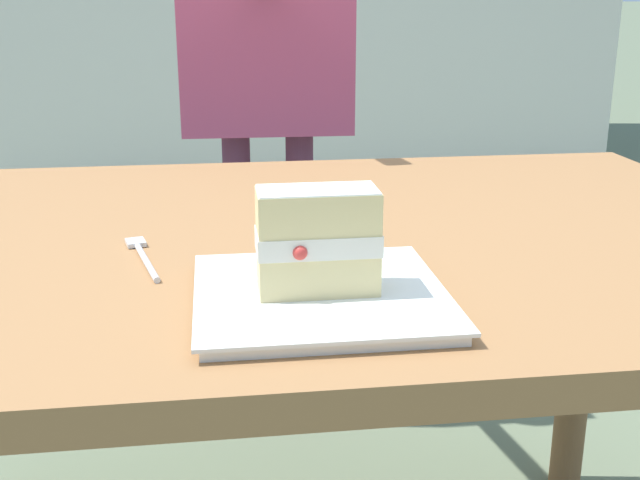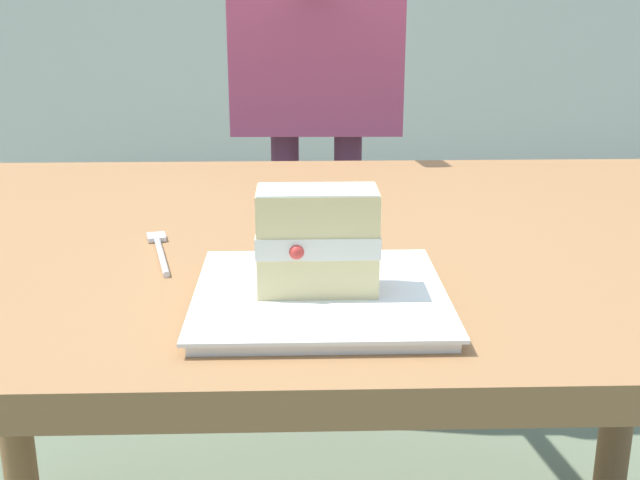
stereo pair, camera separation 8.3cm
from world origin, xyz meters
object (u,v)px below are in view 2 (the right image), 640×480
at_px(dessert_fork, 160,250).
at_px(diner_person, 316,30).
at_px(dessert_plate, 320,296).
at_px(cake_slice, 317,240).
at_px(patio_table, 328,295).

xyz_separation_m(dessert_fork, diner_person, (0.23, 0.97, 0.23)).
xyz_separation_m(dessert_plate, cake_slice, (-0.00, -0.00, 0.06)).
xyz_separation_m(patio_table, diner_person, (0.01, 0.87, 0.33)).
height_order(patio_table, cake_slice, cake_slice).
relative_size(cake_slice, dessert_fork, 0.76).
distance_m(dessert_plate, dessert_fork, 0.27).
height_order(dessert_plate, dessert_fork, dessert_plate).
distance_m(patio_table, cake_slice, 0.33).
xyz_separation_m(cake_slice, diner_person, (0.03, 1.15, 0.16)).
bearing_deg(dessert_fork, patio_table, 24.08).
relative_size(dessert_plate, dessert_fork, 1.59).
distance_m(cake_slice, dessert_fork, 0.28).
distance_m(dessert_plate, diner_person, 1.17).
height_order(dessert_plate, cake_slice, cake_slice).
bearing_deg(patio_table, dessert_fork, -155.92).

